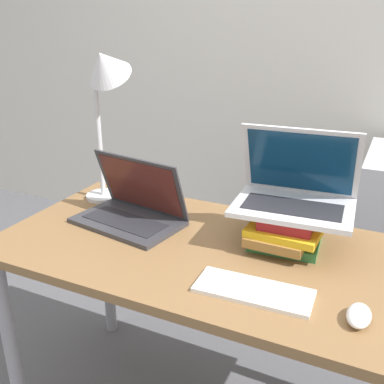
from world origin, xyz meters
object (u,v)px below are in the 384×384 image
object	(u,v)px
laptop_left	(132,209)
mouse	(359,315)
book_stack	(287,228)
desk_lamp	(104,84)
laptop_on_books	(296,192)
wireless_keyboard	(253,291)

from	to	relation	value
laptop_left	mouse	size ratio (longest dim) A/B	4.02
book_stack	mouse	bearing A→B (deg)	-50.57
book_stack	desk_lamp	distance (m)	0.81
book_stack	laptop_on_books	size ratio (longest dim) A/B	0.70
mouse	laptop_on_books	bearing A→B (deg)	125.54
laptop_left	book_stack	world-z (taller)	laptop_left
book_stack	laptop_left	bearing A→B (deg)	-173.08
laptop_left	laptop_on_books	distance (m)	0.57
book_stack	wireless_keyboard	world-z (taller)	book_stack
laptop_on_books	wireless_keyboard	world-z (taller)	laptop_on_books
laptop_on_books	desk_lamp	size ratio (longest dim) A/B	0.62
wireless_keyboard	desk_lamp	size ratio (longest dim) A/B	0.51
laptop_on_books	wireless_keyboard	distance (m)	0.38
laptop_left	wireless_keyboard	distance (m)	0.59
laptop_left	desk_lamp	bearing A→B (deg)	145.71
laptop_on_books	mouse	size ratio (longest dim) A/B	3.82
book_stack	mouse	size ratio (longest dim) A/B	2.67
laptop_on_books	mouse	world-z (taller)	laptop_on_books
book_stack	desk_lamp	xyz separation A→B (m)	(-0.70, 0.04, 0.41)
wireless_keyboard	mouse	world-z (taller)	mouse
laptop_on_books	desk_lamp	xyz separation A→B (m)	(-0.71, 0.01, 0.29)
mouse	desk_lamp	size ratio (longest dim) A/B	0.16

